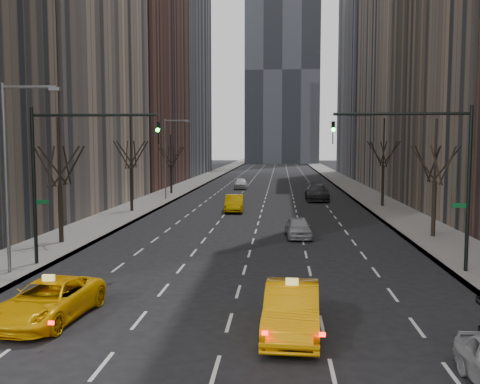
# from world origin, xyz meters

# --- Properties ---
(ground) EXTENTS (400.00, 400.00, 0.00)m
(ground) POSITION_xyz_m (0.00, 0.00, 0.00)
(ground) COLOR black
(ground) RESTS_ON ground
(sidewalk_left) EXTENTS (4.50, 320.00, 0.15)m
(sidewalk_left) POSITION_xyz_m (-12.25, 70.00, 0.07)
(sidewalk_left) COLOR slate
(sidewalk_left) RESTS_ON ground
(sidewalk_right) EXTENTS (4.50, 320.00, 0.15)m
(sidewalk_right) POSITION_xyz_m (12.25, 70.00, 0.07)
(sidewalk_right) COLOR slate
(sidewalk_right) RESTS_ON ground
(bld_left_far) EXTENTS (14.00, 28.00, 44.00)m
(bld_left_far) POSITION_xyz_m (-21.50, 66.00, 22.00)
(bld_left_far) COLOR brown
(bld_left_far) RESTS_ON ground
(bld_left_deep) EXTENTS (14.00, 30.00, 60.00)m
(bld_left_deep) POSITION_xyz_m (-21.50, 96.00, 30.00)
(bld_left_deep) COLOR slate
(bld_left_deep) RESTS_ON ground
(bld_right_far) EXTENTS (14.00, 28.00, 50.00)m
(bld_right_far) POSITION_xyz_m (21.50, 64.00, 25.00)
(bld_right_far) COLOR tan
(bld_right_far) RESTS_ON ground
(bld_right_deep) EXTENTS (14.00, 30.00, 58.00)m
(bld_right_deep) POSITION_xyz_m (21.50, 95.00, 29.00)
(bld_right_deep) COLOR slate
(bld_right_deep) RESTS_ON ground
(tree_lw_b) EXTENTS (3.36, 3.50, 7.82)m
(tree_lw_b) POSITION_xyz_m (-12.00, 18.00, 3.72)
(tree_lw_b) COLOR black
(tree_lw_b) RESTS_ON ground
(tree_lw_c) EXTENTS (3.36, 3.50, 8.74)m
(tree_lw_c) POSITION_xyz_m (-12.00, 34.00, 4.04)
(tree_lw_c) COLOR black
(tree_lw_c) RESTS_ON ground
(tree_lw_d) EXTENTS (3.36, 3.50, 7.36)m
(tree_lw_d) POSITION_xyz_m (-12.00, 52.00, 3.56)
(tree_lw_d) COLOR black
(tree_lw_d) RESTS_ON ground
(tree_rw_b) EXTENTS (3.36, 3.50, 7.82)m
(tree_rw_b) POSITION_xyz_m (12.00, 22.00, 3.72)
(tree_rw_b) COLOR black
(tree_rw_b) RESTS_ON ground
(tree_rw_c) EXTENTS (3.36, 3.50, 8.74)m
(tree_rw_c) POSITION_xyz_m (12.00, 40.00, 4.04)
(tree_rw_c) COLOR black
(tree_rw_c) RESTS_ON ground
(traffic_mast_left) EXTENTS (6.69, 0.39, 8.00)m
(traffic_mast_left) POSITION_xyz_m (-9.11, 12.00, 5.49)
(traffic_mast_left) COLOR black
(traffic_mast_left) RESTS_ON ground
(traffic_mast_right) EXTENTS (6.69, 0.39, 8.00)m
(traffic_mast_right) POSITION_xyz_m (9.11, 12.00, 5.49)
(traffic_mast_right) COLOR black
(traffic_mast_right) RESTS_ON ground
(streetlight_near) EXTENTS (2.83, 0.22, 9.00)m
(streetlight_near) POSITION_xyz_m (-10.84, 10.00, 5.62)
(streetlight_near) COLOR slate
(streetlight_near) RESTS_ON ground
(streetlight_far) EXTENTS (2.83, 0.22, 9.00)m
(streetlight_far) POSITION_xyz_m (-10.84, 45.00, 5.62)
(streetlight_far) COLOR slate
(streetlight_far) RESTS_ON ground
(taxi_suv) EXTENTS (2.85, 5.36, 1.44)m
(taxi_suv) POSITION_xyz_m (-6.47, 3.77, 0.72)
(taxi_suv) COLOR #FFBA05
(taxi_suv) RESTS_ON ground
(taxi_sedan) EXTENTS (1.99, 5.13, 1.67)m
(taxi_sedan) POSITION_xyz_m (2.18, 3.01, 0.83)
(taxi_sedan) COLOR orange
(taxi_sedan) RESTS_ON ground
(silver_sedan_ahead) EXTENTS (1.90, 4.17, 1.39)m
(silver_sedan_ahead) POSITION_xyz_m (2.98, 21.61, 0.69)
(silver_sedan_ahead) COLOR #A3A5AB
(silver_sedan_ahead) RESTS_ON ground
(far_taxi) EXTENTS (1.87, 4.82, 1.57)m
(far_taxi) POSITION_xyz_m (-2.55, 35.34, 0.78)
(far_taxi) COLOR #E2A504
(far_taxi) RESTS_ON ground
(far_suv_grey) EXTENTS (2.60, 6.21, 1.79)m
(far_suv_grey) POSITION_xyz_m (5.84, 45.93, 0.90)
(far_suv_grey) COLOR #2A2B2F
(far_suv_grey) RESTS_ON ground
(far_car_white) EXTENTS (1.96, 4.58, 1.54)m
(far_car_white) POSITION_xyz_m (-3.88, 61.19, 0.77)
(far_car_white) COLOR silver
(far_car_white) RESTS_ON ground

